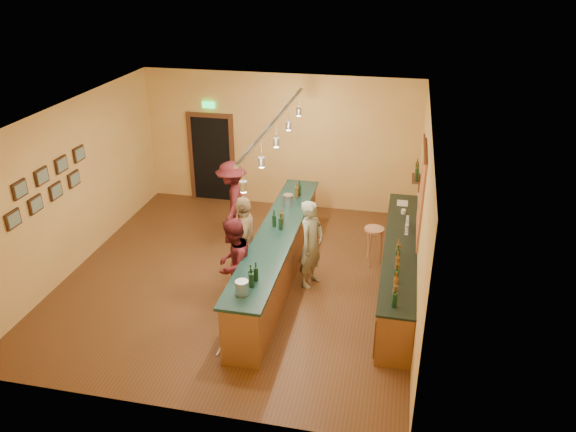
% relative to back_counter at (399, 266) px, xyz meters
% --- Properties ---
extents(floor, '(7.00, 7.00, 0.00)m').
position_rel_back_counter_xyz_m(floor, '(-2.97, -0.18, -0.49)').
color(floor, '#553218').
rests_on(floor, ground).
extents(ceiling, '(6.50, 7.00, 0.02)m').
position_rel_back_counter_xyz_m(ceiling, '(-2.97, -0.18, 2.71)').
color(ceiling, silver).
rests_on(ceiling, wall_back).
extents(wall_back, '(6.50, 0.02, 3.20)m').
position_rel_back_counter_xyz_m(wall_back, '(-2.97, 3.32, 1.11)').
color(wall_back, '#DF9E53').
rests_on(wall_back, floor).
extents(wall_front, '(6.50, 0.02, 3.20)m').
position_rel_back_counter_xyz_m(wall_front, '(-2.97, -3.68, 1.11)').
color(wall_front, '#DF9E53').
rests_on(wall_front, floor).
extents(wall_left, '(0.02, 7.00, 3.20)m').
position_rel_back_counter_xyz_m(wall_left, '(-6.22, -0.18, 1.11)').
color(wall_left, '#DF9E53').
rests_on(wall_left, floor).
extents(wall_right, '(0.02, 7.00, 3.20)m').
position_rel_back_counter_xyz_m(wall_right, '(0.28, -0.18, 1.11)').
color(wall_right, '#DF9E53').
rests_on(wall_right, floor).
extents(doorway, '(1.15, 0.09, 2.48)m').
position_rel_back_counter_xyz_m(doorway, '(-4.67, 3.30, 0.64)').
color(doorway, black).
rests_on(doorway, wall_back).
extents(tapestry, '(0.03, 1.40, 1.60)m').
position_rel_back_counter_xyz_m(tapestry, '(0.26, 0.22, 1.36)').
color(tapestry, '#A7212A').
rests_on(tapestry, wall_right).
extents(bottle_shelf, '(0.17, 0.55, 0.54)m').
position_rel_back_counter_xyz_m(bottle_shelf, '(0.20, 1.72, 1.18)').
color(bottle_shelf, '#4B2C16').
rests_on(bottle_shelf, wall_right).
extents(picture_grid, '(0.06, 2.20, 0.70)m').
position_rel_back_counter_xyz_m(picture_grid, '(-6.18, -0.93, 1.46)').
color(picture_grid, '#382111').
rests_on(picture_grid, wall_left).
extents(back_counter, '(0.60, 4.55, 1.27)m').
position_rel_back_counter_xyz_m(back_counter, '(0.00, 0.00, 0.00)').
color(back_counter, brown).
rests_on(back_counter, floor).
extents(tasting_bar, '(0.74, 5.10, 1.38)m').
position_rel_back_counter_xyz_m(tasting_bar, '(-2.23, -0.18, 0.12)').
color(tasting_bar, brown).
rests_on(tasting_bar, floor).
extents(pendant_track, '(0.11, 4.60, 0.50)m').
position_rel_back_counter_xyz_m(pendant_track, '(-2.23, -0.18, 2.50)').
color(pendant_track, silver).
rests_on(pendant_track, ceiling).
extents(bartender, '(0.60, 0.72, 1.68)m').
position_rel_back_counter_xyz_m(bartender, '(-1.60, -0.13, 0.35)').
color(bartender, gray).
rests_on(bartender, floor).
extents(customer_a, '(0.75, 0.90, 1.68)m').
position_rel_back_counter_xyz_m(customer_a, '(-2.78, -1.14, 0.35)').
color(customer_a, '#59191E').
rests_on(customer_a, floor).
extents(customer_b, '(0.60, 1.10, 1.79)m').
position_rel_back_counter_xyz_m(customer_b, '(-2.78, -0.41, 0.41)').
color(customer_b, '#997A51').
rests_on(customer_b, floor).
extents(customer_c, '(0.86, 1.23, 1.74)m').
position_rel_back_counter_xyz_m(customer_c, '(-3.57, 1.36, 0.38)').
color(customer_c, '#59191E').
rests_on(customer_c, floor).
extents(bar_stool, '(0.39, 0.39, 0.80)m').
position_rel_back_counter_xyz_m(bar_stool, '(-0.52, 0.83, 0.17)').
color(bar_stool, '#AA764C').
rests_on(bar_stool, floor).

